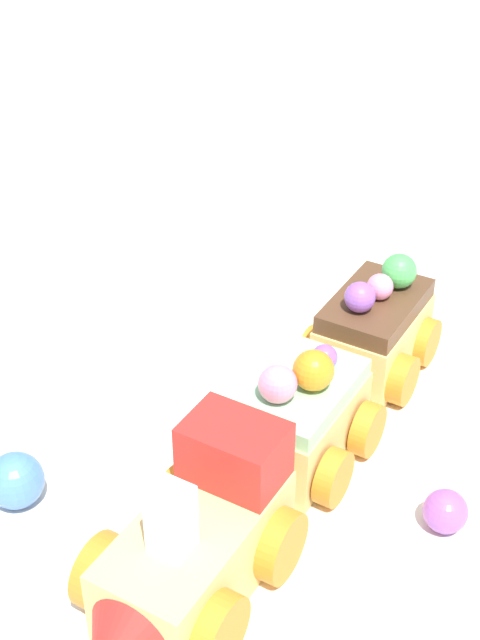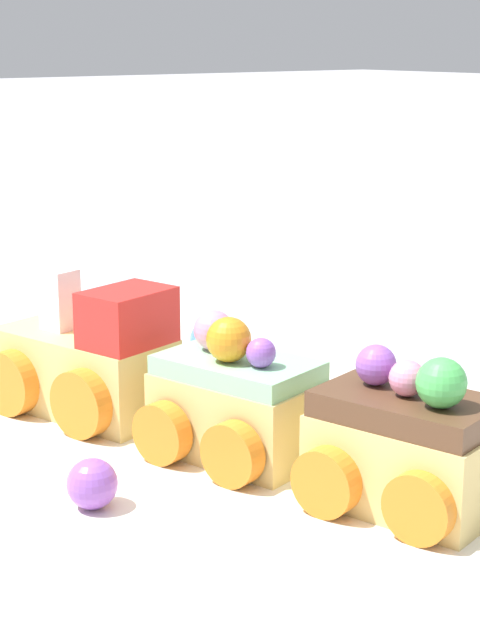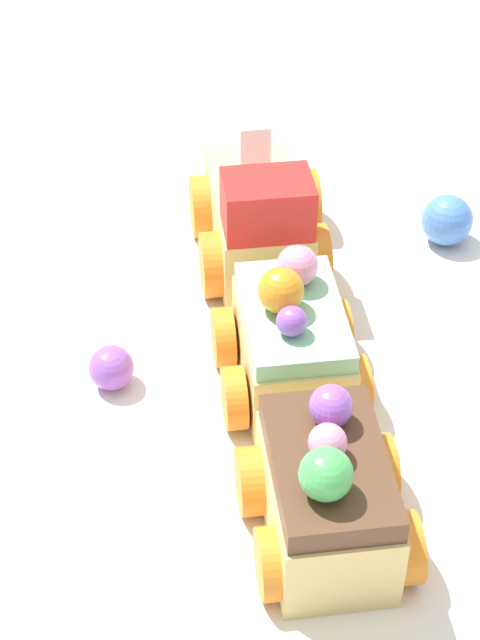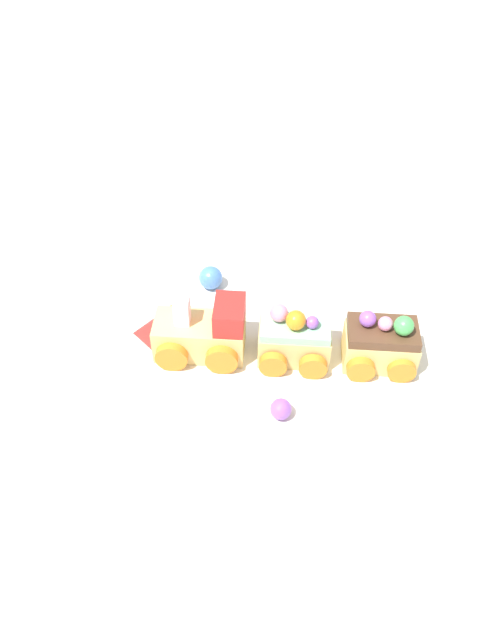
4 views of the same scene
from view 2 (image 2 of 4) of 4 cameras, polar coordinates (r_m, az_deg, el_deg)
ground_plane at (r=0.56m, az=-1.77°, el=-7.54°), size 10.00×10.00×0.00m
display_board at (r=0.56m, az=-1.77°, el=-6.97°), size 0.66×0.35×0.01m
cake_train_locomotive at (r=0.60m, az=-8.65°, el=-2.26°), size 0.13×0.09×0.08m
cake_car_mint at (r=0.52m, az=-0.30°, el=-4.56°), size 0.09×0.08×0.07m
cake_car_chocolate at (r=0.47m, az=8.85°, el=-6.84°), size 0.09×0.08×0.07m
gumball_purple at (r=0.48m, az=-7.89°, el=-8.64°), size 0.02×0.02×0.02m
gumball_blue at (r=0.67m, az=-1.45°, el=-1.17°), size 0.03×0.03×0.03m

